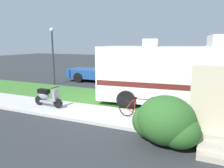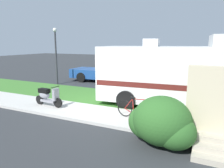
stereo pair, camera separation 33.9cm
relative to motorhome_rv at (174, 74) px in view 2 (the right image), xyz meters
The scene contains 10 objects.
ground_plane 3.99m from the motorhome_rv, 155.43° to the right, with size 80.00×80.00×0.00m, color #2D3033.
sidewalk 4.57m from the motorhome_rv, 140.72° to the right, with size 24.00×2.00×0.12m.
grass_strip 3.67m from the motorhome_rv, behind, with size 24.00×3.40×0.08m.
motorhome_rv is the anchor object (origin of this frame).
scooter 6.04m from the motorhome_rv, 152.07° to the right, with size 1.59×0.50×0.97m.
bicycle 3.06m from the motorhome_rv, 108.23° to the right, with size 1.73×0.52×0.89m.
pickup_truck_near 7.07m from the motorhome_rv, 139.96° to the left, with size 5.37×2.17×1.86m.
porch_steps 4.35m from the motorhome_rv, 62.33° to the right, with size 2.00×1.26×2.40m.
bush_by_porch 4.32m from the motorhome_rv, 84.96° to the right, with size 2.08×1.56×1.48m.
street_lamp_post 9.01m from the motorhome_rv, 166.59° to the left, with size 0.28×0.28×4.07m.
Camera 2 is at (4.95, -8.70, 3.04)m, focal length 34.14 mm.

